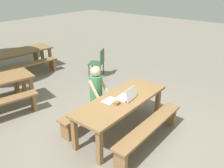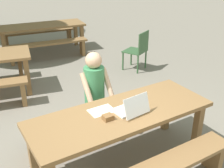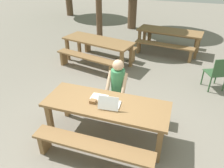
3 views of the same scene
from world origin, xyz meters
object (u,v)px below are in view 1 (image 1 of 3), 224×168
object	(u,v)px
laptop	(127,96)
small_pouch	(117,103)
picnic_table_front	(121,104)
picnic_table_mid	(19,54)
person_seated	(97,91)
plastic_chair	(99,62)

from	to	relation	value
laptop	small_pouch	bearing A→B (deg)	-7.57
picnic_table_front	picnic_table_mid	bearing A→B (deg)	82.36
person_seated	plastic_chair	bearing A→B (deg)	41.42
laptop	small_pouch	xyz separation A→B (m)	(-0.31, 0.01, -0.03)
plastic_chair	picnic_table_mid	bearing A→B (deg)	-84.54
small_pouch	plastic_chair	world-z (taller)	plastic_chair
small_pouch	plastic_chair	bearing A→B (deg)	47.80
small_pouch	picnic_table_mid	distance (m)	4.88
laptop	small_pouch	size ratio (longest dim) A/B	3.42
laptop	small_pouch	world-z (taller)	laptop
person_seated	picnic_table_mid	world-z (taller)	person_seated
laptop	picnic_table_mid	world-z (taller)	laptop
laptop	plastic_chair	xyz separation A→B (m)	(1.95, 2.50, -0.33)
picnic_table_front	picnic_table_mid	xyz separation A→B (m)	(0.64, 4.75, -0.01)
small_pouch	person_seated	xyz separation A→B (m)	(0.22, 0.70, -0.04)
laptop	picnic_table_mid	bearing A→B (deg)	-101.73
small_pouch	laptop	bearing A→B (deg)	-2.34
small_pouch	person_seated	distance (m)	0.73
person_seated	picnic_table_front	bearing A→B (deg)	-90.55
person_seated	plastic_chair	xyz separation A→B (m)	(2.03, 1.79, -0.26)
picnic_table_front	small_pouch	bearing A→B (deg)	-164.64
picnic_table_front	laptop	distance (m)	0.20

